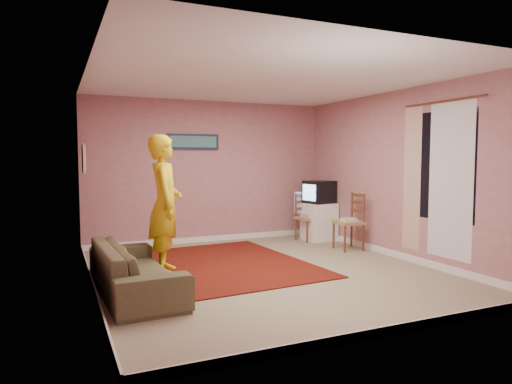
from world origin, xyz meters
name	(u,v)px	position (x,y,z in m)	size (l,w,h in m)	color
ground	(266,272)	(0.00, 0.00, 0.00)	(5.00, 5.00, 0.00)	gray
wall_back	(209,172)	(0.00, 2.50, 1.30)	(4.50, 0.02, 2.60)	#B2757B
wall_front	(391,188)	(0.00, -2.50, 1.30)	(4.50, 0.02, 2.60)	#B2757B
wall_left	(89,180)	(-2.25, 0.00, 1.30)	(0.02, 5.00, 2.60)	#B2757B
wall_right	(398,175)	(2.25, 0.00, 1.30)	(0.02, 5.00, 2.60)	#B2757B
ceiling	(266,79)	(0.00, 0.00, 2.60)	(4.50, 5.00, 0.02)	white
baseboard_back	(210,239)	(0.00, 2.49, 0.05)	(4.50, 0.02, 0.10)	white
baseboard_front	(387,331)	(0.00, -2.49, 0.05)	(4.50, 0.02, 0.10)	white
baseboard_left	(93,287)	(-2.24, 0.00, 0.05)	(0.02, 5.00, 0.10)	white
baseboard_right	(395,254)	(2.24, 0.00, 0.05)	(0.02, 5.00, 0.10)	white
window	(443,166)	(2.24, -0.90, 1.45)	(0.01, 1.10, 1.50)	black
curtain_sheer	(450,181)	(2.23, -1.05, 1.25)	(0.01, 0.75, 2.10)	silver
curtain_floral	(412,179)	(2.21, -0.35, 1.25)	(0.01, 0.35, 2.10)	beige
curtain_rod	(442,101)	(2.20, -0.90, 2.32)	(0.02, 0.02, 1.40)	brown
picture_back	(193,142)	(-0.30, 2.47, 1.85)	(0.95, 0.04, 0.28)	#151D3A
picture_left	(84,158)	(-2.22, 1.60, 1.55)	(0.04, 0.38, 0.42)	tan
area_rug	(221,264)	(-0.42, 0.64, 0.01)	(2.34, 2.92, 0.02)	black
tv_cabinet	(319,222)	(1.95, 1.80, 0.35)	(0.55, 0.50, 0.70)	white
crt_tv	(319,192)	(1.95, 1.79, 0.91)	(0.56, 0.52, 0.42)	black
chair_a	(308,212)	(1.73, 1.82, 0.54)	(0.47, 0.45, 0.48)	#A78E51
dvd_player	(308,215)	(1.73, 1.82, 0.48)	(0.38, 0.27, 0.07)	#A8A9AD
blue_throw	(303,202)	(1.73, 2.01, 0.71)	(0.38, 0.05, 0.40)	#8AA7E2
chair_b	(349,215)	(1.92, 0.80, 0.59)	(0.45, 0.47, 0.52)	#A78E51
game_console	(349,219)	(1.92, 0.80, 0.52)	(0.24, 0.17, 0.05)	silver
sofa	(135,269)	(-1.80, -0.29, 0.29)	(1.97, 0.77, 0.58)	brown
person	(165,204)	(-1.27, 0.51, 0.93)	(0.68, 0.45, 1.87)	gold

